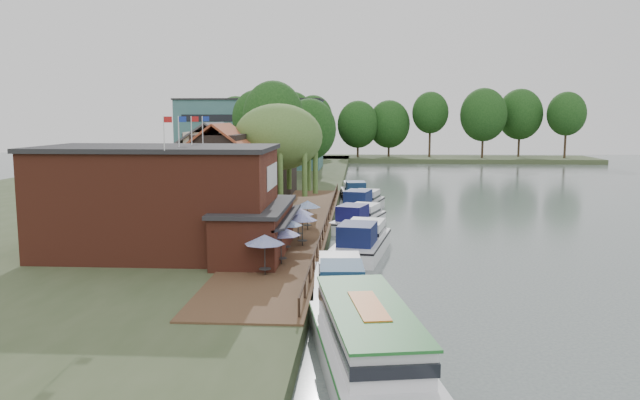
{
  "coord_description": "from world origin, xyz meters",
  "views": [
    {
      "loc": [
        -2.59,
        -41.32,
        10.18
      ],
      "look_at": [
        -6.0,
        12.0,
        3.0
      ],
      "focal_mm": 35.0,
      "sensor_mm": 36.0,
      "label": 1
    }
  ],
  "objects": [
    {
      "name": "bank_tree_4",
      "position": [
        -18.39,
        84.29,
        7.1
      ],
      "size": [
        6.04,
        6.04,
        12.2
      ],
      "primitive_type": null,
      "color": "#143811",
      "rests_on": "land_bank"
    },
    {
      "name": "cottage_b",
      "position": [
        -18.0,
        24.0,
        5.25
      ],
      "size": [
        9.6,
        8.6,
        8.5
      ],
      "primitive_type": null,
      "color": "beige",
      "rests_on": "land_bank"
    },
    {
      "name": "bank_tree_1",
      "position": [
        -10.1,
        51.76,
        6.92
      ],
      "size": [
        7.94,
        7.94,
        11.84
      ],
      "primitive_type": null,
      "color": "#143811",
      "rests_on": "land_bank"
    },
    {
      "name": "tour_boat",
      "position": [
        -2.09,
        -18.27,
        1.44
      ],
      "size": [
        5.96,
        13.69,
        2.89
      ],
      "primitive_type": null,
      "rotation": [
        0.0,
        0.0,
        0.17
      ],
      "color": "silver",
      "rests_on": "ground"
    },
    {
      "name": "umbrella_1",
      "position": [
        -7.4,
        -3.8,
        2.29
      ],
      "size": [
        2.44,
        2.44,
        2.38
      ],
      "primitive_type": null,
      "color": "navy",
      "rests_on": "quay_deck"
    },
    {
      "name": "bank_tree_2",
      "position": [
        -18.84,
        56.18,
        7.65
      ],
      "size": [
        7.48,
        7.48,
        13.3
      ],
      "primitive_type": null,
      "color": "#143811",
      "rests_on": "land_bank"
    },
    {
      "name": "cruiser_4",
      "position": [
        -3.21,
        34.9,
        1.22
      ],
      "size": [
        4.13,
        10.29,
        2.44
      ],
      "primitive_type": null,
      "rotation": [
        0.0,
        0.0,
        0.09
      ],
      "color": "silver",
      "rests_on": "ground"
    },
    {
      "name": "pub",
      "position": [
        -14.0,
        -1.0,
        4.65
      ],
      "size": [
        20.0,
        11.0,
        7.3
      ],
      "primitive_type": null,
      "color": "maroon",
      "rests_on": "land_bank"
    },
    {
      "name": "cruiser_3",
      "position": [
        -2.28,
        24.83,
        1.29
      ],
      "size": [
        5.79,
        11.05,
        2.58
      ],
      "primitive_type": null,
      "rotation": [
        0.0,
        0.0,
        -0.24
      ],
      "color": "silver",
      "rests_on": "ground"
    },
    {
      "name": "cruiser_0",
      "position": [
        -3.61,
        -7.54,
        1.24
      ],
      "size": [
        3.92,
        10.38,
        2.48
      ],
      "primitive_type": null,
      "rotation": [
        0.0,
        0.0,
        0.06
      ],
      "color": "white",
      "rests_on": "ground"
    },
    {
      "name": "umbrella_4",
      "position": [
        -7.16,
        4.46,
        2.29
      ],
      "size": [
        2.36,
        2.36,
        2.38
      ],
      "primitive_type": null,
      "color": "navy",
      "rests_on": "quay_deck"
    },
    {
      "name": "willow",
      "position": [
        -10.5,
        19.0,
        6.21
      ],
      "size": [
        8.6,
        8.6,
        10.43
      ],
      "primitive_type": null,
      "color": "#476B2D",
      "rests_on": "land_bank"
    },
    {
      "name": "umbrella_5",
      "position": [
        -6.76,
        8.13,
        2.29
      ],
      "size": [
        2.15,
        2.15,
        2.38
      ],
      "primitive_type": null,
      "color": "#1A4792",
      "rests_on": "quay_deck"
    },
    {
      "name": "quay_rail",
      "position": [
        -5.3,
        10.5,
        1.5
      ],
      "size": [
        0.2,
        49.0,
        1.0
      ],
      "primitive_type": null,
      "color": "black",
      "rests_on": "land_bank"
    },
    {
      "name": "umbrella_2",
      "position": [
        -7.54,
        -0.31,
        2.29
      ],
      "size": [
        2.32,
        2.32,
        2.38
      ],
      "primitive_type": null,
      "color": "navy",
      "rests_on": "quay_deck"
    },
    {
      "name": "hotel_block",
      "position": [
        -22.0,
        70.0,
        7.15
      ],
      "size": [
        25.4,
        12.4,
        12.3
      ],
      "primitive_type": null,
      "color": "#38666B",
      "rests_on": "land_bank"
    },
    {
      "name": "swan",
      "position": [
        -4.36,
        -10.66,
        0.22
      ],
      "size": [
        0.44,
        0.44,
        0.44
      ],
      "primitive_type": "sphere",
      "color": "white",
      "rests_on": "ground"
    },
    {
      "name": "cottage_a",
      "position": [
        -15.0,
        14.0,
        5.25
      ],
      "size": [
        8.6,
        7.6,
        8.5
      ],
      "primitive_type": null,
      "color": "black",
      "rests_on": "land_bank"
    },
    {
      "name": "bank_tree_0",
      "position": [
        -14.35,
        43.26,
        8.0
      ],
      "size": [
        8.29,
        8.29,
        13.99
      ],
      "primitive_type": null,
      "color": "#143811",
      "rests_on": "land_bank"
    },
    {
      "name": "cruiser_1",
      "position": [
        -2.38,
        4.15,
        1.33
      ],
      "size": [
        5.26,
        11.27,
        2.67
      ],
      "primitive_type": null,
      "rotation": [
        0.0,
        0.0,
        -0.17
      ],
      "color": "white",
      "rests_on": "ground"
    },
    {
      "name": "umbrella_0",
      "position": [
        -7.99,
        -6.55,
        2.29
      ],
      "size": [
        2.35,
        2.35,
        2.38
      ],
      "primitive_type": null,
      "color": "navy",
      "rests_on": "quay_deck"
    },
    {
      "name": "umbrella_3",
      "position": [
        -6.6,
        1.8,
        2.29
      ],
      "size": [
        2.15,
        2.15,
        2.38
      ],
      "primitive_type": null,
      "color": "#1B2797",
      "rests_on": "quay_deck"
    },
    {
      "name": "cottage_c",
      "position": [
        -14.0,
        33.0,
        5.25
      ],
      "size": [
        7.6,
        7.6,
        8.5
      ],
      "primitive_type": null,
      "color": "black",
      "rests_on": "land_bank"
    },
    {
      "name": "ground",
      "position": [
        0.0,
        0.0,
        0.0
      ],
      "size": [
        260.0,
        260.0,
        0.0
      ],
      "primitive_type": "plane",
      "color": "#4C5858",
      "rests_on": "ground"
    },
    {
      "name": "quay_deck",
      "position": [
        -8.0,
        10.0,
        1.05
      ],
      "size": [
        6.0,
        50.0,
        0.1
      ],
      "primitive_type": "cube",
      "color": "#47301E",
      "rests_on": "land_bank"
    },
    {
      "name": "bank_tree_3",
      "position": [
        -15.42,
        77.9,
        7.94
      ],
      "size": [
        7.87,
        7.87,
        13.88
      ],
      "primitive_type": null,
      "color": "#143811",
      "rests_on": "land_bank"
    },
    {
      "name": "bank_tree_5",
      "position": [
        -18.36,
        95.21,
        7.85
      ],
      "size": [
        8.3,
        8.3,
        13.69
      ],
      "primitive_type": null,
      "color": "#143811",
      "rests_on": "land_bank"
    },
    {
      "name": "cruiser_2",
      "position": [
        -2.63,
        15.01,
        1.21
      ],
      "size": [
        6.03,
        10.46,
        2.41
      ],
      "primitive_type": null,
      "rotation": [
        0.0,
        0.0,
        -0.3
      ],
      "color": "white",
      "rests_on": "ground"
    },
    {
      "name": "land_bank",
      "position": [
        -30.0,
        35.0,
        0.5
      ],
      "size": [
        50.0,
        140.0,
        1.0
      ],
      "primitive_type": "cube",
      "color": "#384728",
      "rests_on": "ground"
    }
  ]
}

